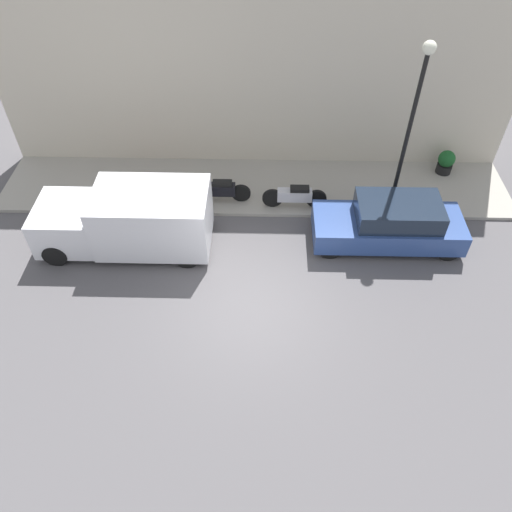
{
  "coord_description": "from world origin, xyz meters",
  "views": [
    {
      "loc": [
        -8.14,
        -0.35,
        10.14
      ],
      "look_at": [
        1.24,
        -0.13,
        0.6
      ],
      "focal_mm": 35.0,
      "sensor_mm": 36.0,
      "label": 1
    }
  ],
  "objects_px": {
    "delivery_van": "(127,219)",
    "motorcycle_black": "(218,190)",
    "streetlamp": "(414,108)",
    "motorcycle_red": "(140,187)",
    "scooter_silver": "(295,196)",
    "potted_plant": "(446,162)",
    "parked_car": "(390,223)"
  },
  "relations": [
    {
      "from": "parked_car",
      "to": "potted_plant",
      "type": "bearing_deg",
      "value": -36.2
    },
    {
      "from": "motorcycle_red",
      "to": "motorcycle_black",
      "type": "relative_size",
      "value": 1.0
    },
    {
      "from": "delivery_van",
      "to": "streetlamp",
      "type": "height_order",
      "value": "streetlamp"
    },
    {
      "from": "delivery_van",
      "to": "potted_plant",
      "type": "xyz_separation_m",
      "value": [
        3.61,
        -9.84,
        -0.42
      ]
    },
    {
      "from": "motorcycle_red",
      "to": "parked_car",
      "type": "bearing_deg",
      "value": -102.82
    },
    {
      "from": "delivery_van",
      "to": "motorcycle_red",
      "type": "relative_size",
      "value": 2.37
    },
    {
      "from": "motorcycle_black",
      "to": "potted_plant",
      "type": "bearing_deg",
      "value": -77.26
    },
    {
      "from": "scooter_silver",
      "to": "motorcycle_red",
      "type": "height_order",
      "value": "scooter_silver"
    },
    {
      "from": "delivery_van",
      "to": "motorcycle_red",
      "type": "distance_m",
      "value": 2.07
    },
    {
      "from": "scooter_silver",
      "to": "streetlamp",
      "type": "bearing_deg",
      "value": -90.33
    },
    {
      "from": "motorcycle_red",
      "to": "delivery_van",
      "type": "bearing_deg",
      "value": -177.04
    },
    {
      "from": "delivery_van",
      "to": "scooter_silver",
      "type": "xyz_separation_m",
      "value": [
        1.68,
        -4.76,
        -0.41
      ]
    },
    {
      "from": "scooter_silver",
      "to": "motorcycle_black",
      "type": "xyz_separation_m",
      "value": [
        0.24,
        2.38,
        -0.01
      ]
    },
    {
      "from": "parked_car",
      "to": "motorcycle_red",
      "type": "relative_size",
      "value": 2.08
    },
    {
      "from": "motorcycle_red",
      "to": "streetlamp",
      "type": "xyz_separation_m",
      "value": [
        -0.35,
        -7.83,
        3.02
      ]
    },
    {
      "from": "scooter_silver",
      "to": "potted_plant",
      "type": "distance_m",
      "value": 5.43
    },
    {
      "from": "motorcycle_red",
      "to": "streetlamp",
      "type": "height_order",
      "value": "streetlamp"
    },
    {
      "from": "scooter_silver",
      "to": "motorcycle_black",
      "type": "height_order",
      "value": "scooter_silver"
    },
    {
      "from": "delivery_van",
      "to": "scooter_silver",
      "type": "bearing_deg",
      "value": -70.54
    },
    {
      "from": "potted_plant",
      "to": "parked_car",
      "type": "bearing_deg",
      "value": 143.8
    },
    {
      "from": "parked_car",
      "to": "streetlamp",
      "type": "bearing_deg",
      "value": -12.91
    },
    {
      "from": "parked_car",
      "to": "potted_plant",
      "type": "relative_size",
      "value": 5.25
    },
    {
      "from": "delivery_van",
      "to": "potted_plant",
      "type": "relative_size",
      "value": 5.98
    },
    {
      "from": "delivery_van",
      "to": "streetlamp",
      "type": "relative_size",
      "value": 0.93
    },
    {
      "from": "motorcycle_black",
      "to": "streetlamp",
      "type": "distance_m",
      "value": 6.14
    },
    {
      "from": "delivery_van",
      "to": "motorcycle_black",
      "type": "height_order",
      "value": "delivery_van"
    },
    {
      "from": "delivery_van",
      "to": "potted_plant",
      "type": "distance_m",
      "value": 10.48
    },
    {
      "from": "motorcycle_red",
      "to": "potted_plant",
      "type": "xyz_separation_m",
      "value": [
        1.59,
        -9.94,
        0.02
      ]
    },
    {
      "from": "motorcycle_red",
      "to": "motorcycle_black",
      "type": "height_order",
      "value": "motorcycle_black"
    },
    {
      "from": "motorcycle_black",
      "to": "delivery_van",
      "type": "bearing_deg",
      "value": 128.89
    },
    {
      "from": "delivery_van",
      "to": "motorcycle_black",
      "type": "relative_size",
      "value": 2.37
    },
    {
      "from": "motorcycle_red",
      "to": "streetlamp",
      "type": "bearing_deg",
      "value": -92.58
    }
  ]
}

